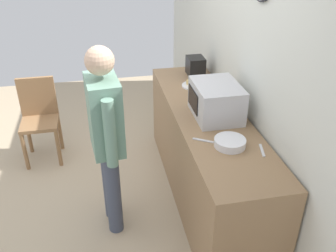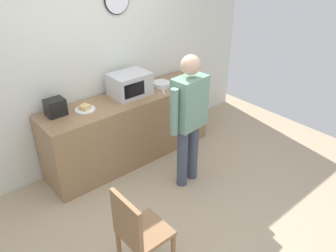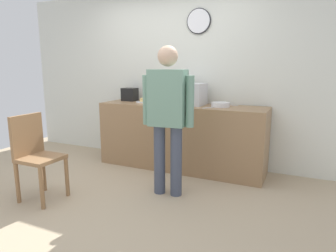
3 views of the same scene
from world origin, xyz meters
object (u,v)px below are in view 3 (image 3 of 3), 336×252
at_px(person_standing, 168,111).
at_px(wooden_chair, 35,153).
at_px(spoon_utensil, 232,105).
at_px(toaster, 130,94).
at_px(microwave, 187,94).
at_px(sandwich_plate, 144,101).
at_px(fork_utensil, 208,108).
at_px(salad_bowl, 220,105).

distance_m(person_standing, wooden_chair, 1.52).
bearing_deg(wooden_chair, spoon_utensil, 47.05).
distance_m(toaster, spoon_utensil, 1.61).
distance_m(microwave, wooden_chair, 2.08).
xyz_separation_m(microwave, spoon_utensil, (0.61, 0.17, -0.15)).
relative_size(person_standing, wooden_chair, 1.77).
bearing_deg(spoon_utensil, sandwich_plate, -171.44).
bearing_deg(spoon_utensil, wooden_chair, -132.95).
xyz_separation_m(microwave, fork_utensil, (0.39, -0.22, -0.15)).
xyz_separation_m(salad_bowl, spoon_utensil, (0.11, 0.22, -0.03)).
distance_m(spoon_utensil, wooden_chair, 2.56).
relative_size(microwave, toaster, 2.27).
xyz_separation_m(spoon_utensil, person_standing, (-0.46, -1.14, 0.04)).
bearing_deg(sandwich_plate, fork_utensil, -10.83).
distance_m(sandwich_plate, fork_utensil, 1.08).
bearing_deg(salad_bowl, microwave, 175.16).
distance_m(microwave, sandwich_plate, 0.69).
bearing_deg(toaster, fork_utensil, -12.57).
bearing_deg(microwave, spoon_utensil, 15.95).
relative_size(toaster, person_standing, 0.13).
relative_size(salad_bowl, spoon_utensil, 1.44).
relative_size(spoon_utensil, person_standing, 0.10).
xyz_separation_m(sandwich_plate, toaster, (-0.32, 0.10, 0.08)).
distance_m(salad_bowl, wooden_chair, 2.33).
relative_size(sandwich_plate, salad_bowl, 1.00).
distance_m(toaster, fork_utensil, 1.42).
relative_size(fork_utensil, wooden_chair, 0.18).
relative_size(microwave, sandwich_plate, 2.05).
xyz_separation_m(microwave, person_standing, (0.16, -0.96, -0.10)).
relative_size(toaster, spoon_utensil, 1.29).
height_order(microwave, salad_bowl, microwave).
bearing_deg(fork_utensil, sandwich_plate, 169.17).
height_order(fork_utensil, wooden_chair, wooden_chair).
height_order(toaster, fork_utensil, toaster).
height_order(microwave, sandwich_plate, microwave).
height_order(salad_bowl, wooden_chair, salad_bowl).
relative_size(microwave, person_standing, 0.30).
height_order(person_standing, wooden_chair, person_standing).
bearing_deg(wooden_chair, microwave, 56.47).
xyz_separation_m(toaster, spoon_utensil, (1.60, 0.09, -0.10)).
bearing_deg(spoon_utensil, microwave, -164.05).
xyz_separation_m(sandwich_plate, wooden_chair, (-0.43, -1.66, -0.42)).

